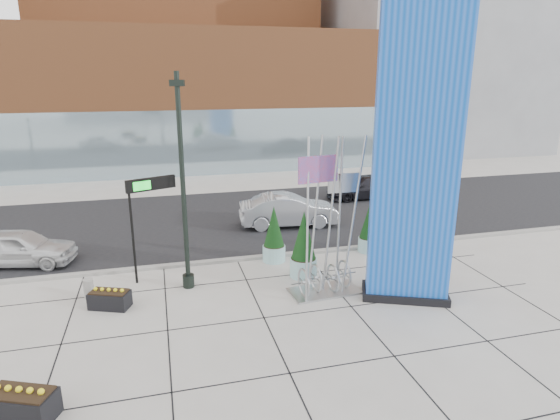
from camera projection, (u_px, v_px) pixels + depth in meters
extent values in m
plane|color=#9E9991|center=(228.00, 307.00, 15.62)|extent=(160.00, 160.00, 0.00)
cube|color=black|center=(200.00, 221.00, 24.91)|extent=(80.00, 12.00, 0.02)
cube|color=gray|center=(213.00, 262.00, 19.32)|extent=(80.00, 0.30, 0.12)
cube|color=#98542C|center=(189.00, 100.00, 39.44)|extent=(34.00, 10.00, 11.00)
cube|color=#8CA5B2|center=(196.00, 143.00, 35.80)|extent=(34.00, 0.60, 5.00)
cube|color=slate|center=(424.00, 61.00, 49.27)|extent=(20.00, 18.00, 18.00)
cube|color=blue|center=(415.00, 160.00, 15.03)|extent=(2.89, 2.06, 9.67)
cube|color=black|center=(404.00, 293.00, 16.33)|extent=(3.17, 2.34, 0.27)
cylinder|color=black|center=(183.00, 186.00, 16.10)|extent=(0.17, 0.17, 7.60)
cylinder|color=black|center=(189.00, 281.00, 17.08)|extent=(0.42, 0.42, 0.48)
cube|color=black|center=(177.00, 83.00, 15.15)|extent=(0.51, 0.32, 0.21)
cube|color=#B1B4B6|center=(324.00, 291.00, 16.72)|extent=(2.56, 1.43, 0.07)
cylinder|color=#B1B4B6|center=(306.00, 221.00, 15.56)|extent=(0.08, 0.08, 5.60)
cylinder|color=#B1B4B6|center=(315.00, 216.00, 16.03)|extent=(0.08, 0.08, 5.60)
cylinder|color=#B1B4B6|center=(330.00, 218.00, 15.88)|extent=(0.08, 0.08, 5.60)
cylinder|color=#B1B4B6|center=(341.00, 214.00, 16.32)|extent=(0.08, 0.08, 5.60)
cylinder|color=#B1B4B6|center=(354.00, 217.00, 15.92)|extent=(0.08, 0.08, 5.60)
torus|color=#B1B4B6|center=(303.00, 282.00, 16.27)|extent=(0.16, 1.02, 1.02)
torus|color=#B1B4B6|center=(316.00, 278.00, 16.62)|extent=(0.16, 1.02, 1.02)
torus|color=#B1B4B6|center=(333.00, 278.00, 16.55)|extent=(0.16, 1.02, 1.02)
torus|color=#B1B4B6|center=(345.00, 274.00, 16.89)|extent=(0.16, 1.02, 1.02)
cube|color=red|center=(318.00, 169.00, 15.41)|extent=(1.45, 0.30, 0.90)
cube|color=#B1B4B6|center=(344.00, 183.00, 15.92)|extent=(1.12, 0.08, 0.67)
cylinder|color=gray|center=(89.00, 288.00, 16.25)|extent=(0.35, 0.35, 0.67)
cylinder|color=black|center=(133.00, 234.00, 16.95)|extent=(0.09, 0.09, 3.86)
cube|color=black|center=(153.00, 186.00, 16.67)|extent=(1.77, 0.84, 0.46)
cube|color=#19D833|center=(142.00, 187.00, 16.49)|extent=(0.60, 0.26, 0.32)
cylinder|color=#98CBCD|center=(368.00, 245.00, 20.54)|extent=(0.89, 0.89, 0.63)
cylinder|color=black|center=(369.00, 238.00, 20.45)|extent=(0.82, 0.82, 0.05)
cone|color=black|center=(370.00, 220.00, 20.23)|extent=(0.81, 0.81, 1.61)
cylinder|color=#98CBCD|center=(303.00, 267.00, 17.97)|extent=(1.04, 1.04, 0.73)
cylinder|color=black|center=(303.00, 258.00, 17.87)|extent=(0.96, 0.96, 0.06)
cone|color=black|center=(304.00, 235.00, 17.62)|extent=(0.94, 0.94, 1.88)
cylinder|color=#98CBCD|center=(274.00, 253.00, 19.48)|extent=(0.95, 0.95, 0.66)
cylinder|color=black|center=(274.00, 246.00, 19.39)|extent=(0.87, 0.87, 0.06)
cone|color=black|center=(274.00, 226.00, 19.16)|extent=(0.85, 0.85, 1.71)
cube|color=black|center=(110.00, 300.00, 15.53)|extent=(1.44, 1.08, 0.55)
cube|color=black|center=(109.00, 292.00, 15.45)|extent=(1.32, 0.96, 0.06)
cube|color=black|center=(22.00, 406.00, 10.48)|extent=(1.67, 1.28, 0.64)
cube|color=black|center=(19.00, 393.00, 10.38)|extent=(1.53, 1.14, 0.06)
imported|color=silver|center=(20.00, 248.00, 18.96)|extent=(4.59, 2.68, 1.47)
imported|color=#9FA1A7|center=(289.00, 211.00, 23.89)|extent=(5.14, 2.22, 1.65)
imported|color=black|center=(364.00, 187.00, 29.43)|extent=(4.83, 1.97, 1.40)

